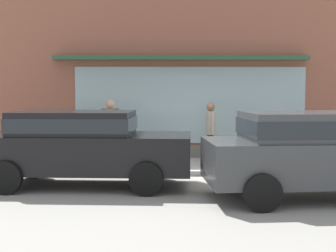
# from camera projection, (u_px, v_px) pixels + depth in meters

# --- Properties ---
(ground_plane) EXTENTS (60.00, 60.00, 0.00)m
(ground_plane) POSITION_uv_depth(u_px,v_px,m) (186.00, 174.00, 11.95)
(ground_plane) COLOR #9E9B93
(curb_strip) EXTENTS (14.00, 0.24, 0.12)m
(curb_strip) POSITION_uv_depth(u_px,v_px,m) (186.00, 173.00, 11.74)
(curb_strip) COLOR #B2B2AD
(curb_strip) RESTS_ON ground_plane
(storefront) EXTENTS (14.00, 0.81, 5.45)m
(storefront) POSITION_uv_depth(u_px,v_px,m) (181.00, 69.00, 14.93)
(storefront) COLOR #935642
(storefront) RESTS_ON ground_plane
(fire_hydrant) EXTENTS (0.38, 0.34, 0.83)m
(fire_hydrant) POSITION_uv_depth(u_px,v_px,m) (130.00, 151.00, 13.07)
(fire_hydrant) COLOR #4C8C47
(fire_hydrant) RESTS_ON ground_plane
(pedestrian_with_handbag) EXTENTS (0.68, 0.24, 1.76)m
(pedestrian_with_handbag) POSITION_uv_depth(u_px,v_px,m) (109.00, 126.00, 13.62)
(pedestrian_with_handbag) COLOR #475675
(pedestrian_with_handbag) RESTS_ON ground_plane
(pedestrian_passerby) EXTENTS (0.26, 0.49, 1.69)m
(pedestrian_passerby) POSITION_uv_depth(u_px,v_px,m) (210.00, 129.00, 13.26)
(pedestrian_passerby) COLOR #232328
(pedestrian_passerby) RESTS_ON ground_plane
(parked_car_dark_gray) EXTENTS (4.23, 2.22, 1.63)m
(parked_car_dark_gray) POSITION_uv_depth(u_px,v_px,m) (313.00, 150.00, 9.18)
(parked_car_dark_gray) COLOR #383A3D
(parked_car_dark_gray) RESTS_ON ground_plane
(parked_car_black) EXTENTS (4.54, 2.17, 1.59)m
(parked_car_black) POSITION_uv_depth(u_px,v_px,m) (81.00, 143.00, 10.38)
(parked_car_black) COLOR black
(parked_car_black) RESTS_ON ground_plane
(potted_plant_doorstep) EXTENTS (0.28, 0.28, 0.52)m
(potted_plant_doorstep) POSITION_uv_depth(u_px,v_px,m) (80.00, 152.00, 14.16)
(potted_plant_doorstep) COLOR #9E6042
(potted_plant_doorstep) RESTS_ON ground_plane
(potted_plant_window_left) EXTENTS (0.25, 0.25, 0.98)m
(potted_plant_window_left) POSITION_uv_depth(u_px,v_px,m) (134.00, 143.00, 14.56)
(potted_plant_window_left) COLOR #9E6042
(potted_plant_window_left) RESTS_ON ground_plane
(potted_plant_window_right) EXTENTS (0.32, 0.32, 1.46)m
(potted_plant_window_right) POSITION_uv_depth(u_px,v_px,m) (299.00, 135.00, 14.59)
(potted_plant_window_right) COLOR #B7B2A3
(potted_plant_window_right) RESTS_ON ground_plane
(potted_plant_window_center) EXTENTS (0.41, 0.41, 0.65)m
(potted_plant_window_center) POSITION_uv_depth(u_px,v_px,m) (220.00, 147.00, 14.33)
(potted_plant_window_center) COLOR #9E6042
(potted_plant_window_center) RESTS_ON ground_plane
(potted_plant_corner_tall) EXTENTS (0.53, 0.53, 0.72)m
(potted_plant_corner_tall) POSITION_uv_depth(u_px,v_px,m) (34.00, 145.00, 14.48)
(potted_plant_corner_tall) COLOR #B7B2A3
(potted_plant_corner_tall) RESTS_ON ground_plane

